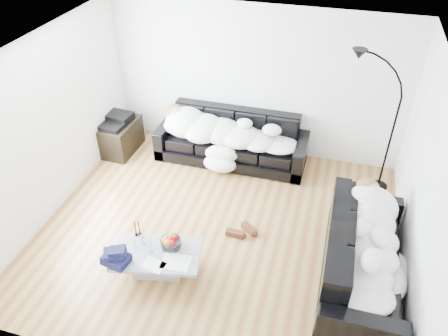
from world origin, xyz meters
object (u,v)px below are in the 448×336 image
(wine_glass_c, at_px, (150,247))
(av_cabinet, at_px, (119,137))
(sleeper_right, at_px, (368,244))
(candle_left, at_px, (135,229))
(candle_right, at_px, (139,228))
(sofa_back, at_px, (232,139))
(floor_lamp, at_px, (392,135))
(sleeper_back, at_px, (231,129))
(shoes, at_px, (242,231))
(fruit_bowl, at_px, (171,241))
(coffee_table, at_px, (158,261))
(wine_glass_a, at_px, (143,239))
(sofa_right, at_px, (365,256))
(stereo, at_px, (117,120))
(wine_glass_b, at_px, (136,245))

(wine_glass_c, xyz_separation_m, av_cabinet, (-1.69, 2.44, -0.12))
(sleeper_right, bearing_deg, candle_left, 96.45)
(candle_left, xyz_separation_m, candle_right, (0.04, 0.03, -0.00))
(sofa_back, distance_m, floor_lamp, 2.58)
(sleeper_back, bearing_deg, sleeper_right, -42.89)
(shoes, xyz_separation_m, floor_lamp, (1.88, 1.66, 0.94))
(candle_left, height_order, candle_right, candle_left)
(sofa_back, relative_size, wine_glass_c, 15.90)
(candle_right, height_order, shoes, candle_right)
(av_cabinet, bearing_deg, sofa_back, 9.85)
(fruit_bowl, relative_size, av_cabinet, 0.33)
(coffee_table, relative_size, av_cabinet, 1.35)
(shoes, bearing_deg, wine_glass_a, -128.03)
(sofa_back, distance_m, av_cabinet, 2.04)
(candle_right, distance_m, av_cabinet, 2.62)
(sofa_right, distance_m, candle_left, 2.92)
(wine_glass_a, distance_m, candle_right, 0.18)
(fruit_bowl, xyz_separation_m, candle_left, (-0.51, 0.05, 0.04))
(sleeper_back, xyz_separation_m, shoes, (0.63, -1.71, -0.59))
(wine_glass_c, height_order, stereo, stereo)
(wine_glass_b, xyz_separation_m, shoes, (1.16, 0.96, -0.35))
(wine_glass_c, relative_size, floor_lamp, 0.08)
(sofa_back, relative_size, sofa_right, 1.16)
(sofa_back, height_order, wine_glass_a, sofa_back)
(fruit_bowl, relative_size, shoes, 0.61)
(fruit_bowl, height_order, stereo, stereo)
(coffee_table, relative_size, stereo, 2.52)
(fruit_bowl, relative_size, floor_lamp, 0.14)
(wine_glass_b, relative_size, stereo, 0.34)
(shoes, distance_m, stereo, 3.09)
(stereo, bearing_deg, sleeper_right, -18.04)
(wine_glass_c, relative_size, candle_left, 0.68)
(sofa_back, xyz_separation_m, fruit_bowl, (-0.12, -2.54, -0.02))
(stereo, bearing_deg, wine_glass_c, -49.61)
(stereo, bearing_deg, coffee_table, -48.38)
(sleeper_back, height_order, candle_right, sleeper_back)
(sofa_back, bearing_deg, wine_glass_c, -96.89)
(wine_glass_c, bearing_deg, wine_glass_b, -179.29)
(sofa_back, relative_size, av_cabinet, 3.14)
(stereo, xyz_separation_m, floor_lamp, (4.53, 0.18, 0.36))
(wine_glass_b, distance_m, floor_lamp, 4.06)
(candle_left, height_order, av_cabinet, av_cabinet)
(coffee_table, relative_size, candle_left, 4.65)
(sofa_right, bearing_deg, wine_glass_c, 102.01)
(wine_glass_b, distance_m, stereo, 2.87)
(sofa_back, xyz_separation_m, wine_glass_a, (-0.48, -2.60, -0.02))
(sleeper_right, relative_size, fruit_bowl, 7.03)
(coffee_table, distance_m, candle_right, 0.50)
(wine_glass_a, bearing_deg, coffee_table, -24.25)
(sofa_back, distance_m, fruit_bowl, 2.54)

